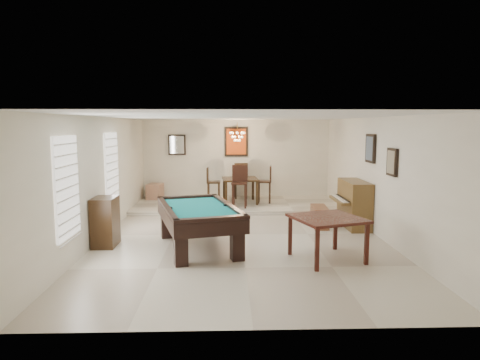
{
  "coord_description": "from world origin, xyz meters",
  "views": [
    {
      "loc": [
        -0.31,
        -9.31,
        2.43
      ],
      "look_at": [
        0.0,
        0.6,
        1.15
      ],
      "focal_mm": 32.0,
      "sensor_mm": 36.0,
      "label": 1
    }
  ],
  "objects": [
    {
      "name": "wall_back",
      "position": [
        0.0,
        4.5,
        1.3
      ],
      "size": [
        6.0,
        0.04,
        2.6
      ],
      "primitive_type": "cube",
      "color": "silver",
      "rests_on": "ground_plane"
    },
    {
      "name": "square_table",
      "position": [
        1.5,
        -1.83,
        0.39
      ],
      "size": [
        1.44,
        1.44,
        0.78
      ],
      "primitive_type": null,
      "rotation": [
        0.0,
        0.0,
        0.32
      ],
      "color": "black",
      "rests_on": "ground_plane"
    },
    {
      "name": "back_painting",
      "position": [
        0.0,
        4.46,
        1.9
      ],
      "size": [
        0.75,
        0.06,
        0.95
      ],
      "primitive_type": "cube",
      "color": "#D84C14",
      "rests_on": "wall_back"
    },
    {
      "name": "pool_table",
      "position": [
        -0.87,
        -1.02,
        0.41
      ],
      "size": [
        1.92,
        2.71,
        0.82
      ],
      "primitive_type": null,
      "rotation": [
        0.0,
        0.0,
        0.26
      ],
      "color": "black",
      "rests_on": "ground_plane"
    },
    {
      "name": "wall_front",
      "position": [
        0.0,
        -4.5,
        1.3
      ],
      "size": [
        6.0,
        0.04,
        2.6
      ],
      "primitive_type": "cube",
      "color": "silver",
      "rests_on": "ground_plane"
    },
    {
      "name": "dining_chair_north",
      "position": [
        0.12,
        4.11,
        0.69
      ],
      "size": [
        0.45,
        0.45,
        1.13
      ],
      "primitive_type": null,
      "rotation": [
        0.0,
        0.0,
        3.23
      ],
      "color": "black",
      "rests_on": "dining_step"
    },
    {
      "name": "dining_step",
      "position": [
        0.0,
        3.25,
        0.06
      ],
      "size": [
        6.0,
        2.5,
        0.12
      ],
      "primitive_type": "cube",
      "color": "beige",
      "rests_on": "ground_plane"
    },
    {
      "name": "window_left_rear",
      "position": [
        -2.97,
        0.6,
        1.4
      ],
      "size": [
        0.06,
        1.0,
        1.7
      ],
      "primitive_type": "cube",
      "color": "white",
      "rests_on": "wall_left"
    },
    {
      "name": "dining_table",
      "position": [
        0.09,
        3.32,
        0.55
      ],
      "size": [
        1.1,
        1.1,
        0.85
      ],
      "primitive_type": null,
      "rotation": [
        0.0,
        0.0,
        0.07
      ],
      "color": "black",
      "rests_on": "dining_step"
    },
    {
      "name": "dining_chair_west",
      "position": [
        -0.7,
        3.36,
        0.65
      ],
      "size": [
        0.4,
        0.4,
        1.06
      ],
      "primitive_type": null,
      "rotation": [
        0.0,
        0.0,
        1.56
      ],
      "color": "black",
      "rests_on": "dining_step"
    },
    {
      "name": "back_mirror",
      "position": [
        -1.9,
        4.46,
        1.8
      ],
      "size": [
        0.55,
        0.06,
        0.65
      ],
      "primitive_type": "cube",
      "color": "white",
      "rests_on": "wall_back"
    },
    {
      "name": "right_picture_upper",
      "position": [
        2.96,
        0.3,
        1.9
      ],
      "size": [
        0.06,
        0.55,
        0.65
      ],
      "primitive_type": "cube",
      "color": "slate",
      "rests_on": "wall_right"
    },
    {
      "name": "ceiling",
      "position": [
        0.0,
        0.0,
        2.6
      ],
      "size": [
        6.0,
        9.0,
        0.04
      ],
      "primitive_type": "cube",
      "color": "white",
      "rests_on": "wall_back"
    },
    {
      "name": "piano_bench",
      "position": [
        1.92,
        0.7,
        0.24
      ],
      "size": [
        0.39,
        0.89,
        0.48
      ],
      "primitive_type": "cube",
      "rotation": [
        0.0,
        0.0,
        -0.06
      ],
      "color": "brown",
      "rests_on": "ground_plane"
    },
    {
      "name": "wall_left",
      "position": [
        -3.0,
        0.0,
        1.3
      ],
      "size": [
        0.04,
        9.0,
        2.6
      ],
      "primitive_type": "cube",
      "color": "silver",
      "rests_on": "ground_plane"
    },
    {
      "name": "apothecary_chest",
      "position": [
        -2.76,
        -0.82,
        0.5
      ],
      "size": [
        0.44,
        0.66,
        0.99
      ],
      "primitive_type": "cube",
      "color": "black",
      "rests_on": "ground_plane"
    },
    {
      "name": "wall_right",
      "position": [
        3.0,
        0.0,
        1.3
      ],
      "size": [
        0.04,
        9.0,
        2.6
      ],
      "primitive_type": "cube",
      "color": "silver",
      "rests_on": "ground_plane"
    },
    {
      "name": "chandelier",
      "position": [
        0.0,
        3.2,
        2.2
      ],
      "size": [
        0.44,
        0.44,
        0.6
      ],
      "primitive_type": null,
      "color": "#FFE5B2",
      "rests_on": "ceiling"
    },
    {
      "name": "corner_bench",
      "position": [
        -2.57,
        4.06,
        0.36
      ],
      "size": [
        0.51,
        0.6,
        0.48
      ],
      "primitive_type": "cube",
      "rotation": [
        0.0,
        0.0,
        -0.17
      ],
      "color": "#AE7B5E",
      "rests_on": "dining_step"
    },
    {
      "name": "flower_vase",
      "position": [
        0.09,
        3.32,
        1.1
      ],
      "size": [
        0.19,
        0.19,
        0.25
      ],
      "primitive_type": null,
      "rotation": [
        0.0,
        0.0,
        -0.35
      ],
      "color": "red",
      "rests_on": "dining_table"
    },
    {
      "name": "ground_plane",
      "position": [
        0.0,
        0.0,
        -0.01
      ],
      "size": [
        6.0,
        9.0,
        0.02
      ],
      "primitive_type": "cube",
      "color": "beige"
    },
    {
      "name": "right_picture_lower",
      "position": [
        2.96,
        -1.0,
        1.7
      ],
      "size": [
        0.06,
        0.45,
        0.55
      ],
      "primitive_type": "cube",
      "color": "gray",
      "rests_on": "wall_right"
    },
    {
      "name": "dining_chair_south",
      "position": [
        0.05,
        2.57,
        0.71
      ],
      "size": [
        0.48,
        0.48,
        1.19
      ],
      "primitive_type": null,
      "rotation": [
        0.0,
        0.0,
        -0.09
      ],
      "color": "black",
      "rests_on": "dining_step"
    },
    {
      "name": "upright_piano",
      "position": [
        2.61,
        0.66,
        0.56
      ],
      "size": [
        0.75,
        1.33,
        1.11
      ],
      "primitive_type": null,
      "color": "brown",
      "rests_on": "ground_plane"
    },
    {
      "name": "window_left_front",
      "position": [
        -2.97,
        -2.2,
        1.4
      ],
      "size": [
        0.06,
        1.0,
        1.7
      ],
      "primitive_type": "cube",
      "color": "white",
      "rests_on": "wall_left"
    },
    {
      "name": "dining_chair_east",
      "position": [
        0.81,
        3.29,
        0.67
      ],
      "size": [
        0.45,
        0.45,
        1.1
      ],
      "primitive_type": null,
      "rotation": [
        0.0,
        0.0,
        -1.68
      ],
      "color": "black",
      "rests_on": "dining_step"
    }
  ]
}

